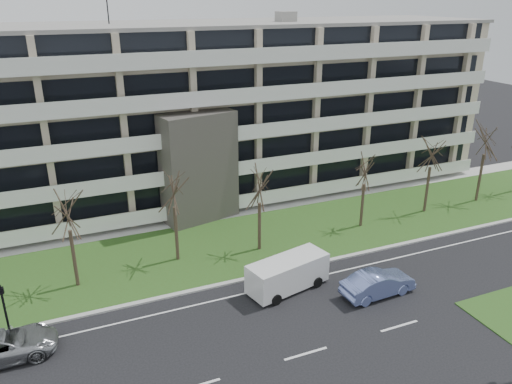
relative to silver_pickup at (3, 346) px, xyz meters
name	(u,v)px	position (x,y,z in m)	size (l,w,h in m)	color
ground	(306,354)	(14.47, -5.78, -0.74)	(160.00, 160.00, 0.00)	black
grass_verge	(223,246)	(14.47, 7.22, -0.71)	(90.00, 10.00, 0.06)	#304B19
curb	(248,278)	(14.47, 2.22, -0.68)	(90.00, 0.35, 0.12)	#B2B2AD
sidewalk	(201,218)	(14.47, 12.72, -0.70)	(90.00, 2.00, 0.08)	#B2B2AD
lane_edge_line	(257,291)	(14.47, 0.72, -0.74)	(90.00, 0.12, 0.01)	white
apartment_building	(175,113)	(14.46, 19.54, 6.87)	(60.50, 15.10, 18.75)	beige
silver_pickup	(3,346)	(0.00, 0.00, 0.00)	(2.46, 5.34, 1.48)	#A2A4A8
blue_sedan	(378,284)	(21.22, -2.60, 0.05)	(1.67, 4.80, 1.58)	#7E92DB
white_van	(289,271)	(16.43, 0.23, 0.50)	(5.65, 3.12, 2.07)	white
pedestrian_signal	(4,304)	(0.19, 1.88, 1.31)	(0.30, 0.24, 3.22)	black
tree_2	(66,208)	(4.05, 5.79, 4.73)	(3.52, 3.52, 7.04)	#382B21
tree_3	(173,185)	(10.87, 6.59, 4.90)	(3.63, 3.63, 7.26)	#382B21
tree_4	(260,184)	(16.80, 5.76, 4.40)	(3.31, 3.31, 6.62)	#382B21
tree_5	(365,168)	(25.95, 6.21, 4.28)	(3.23, 3.23, 6.46)	#382B21
tree_6	(432,149)	(32.72, 6.54, 4.86)	(3.60, 3.60, 7.21)	#382B21
tree_7	(487,135)	(38.71, 6.62, 5.41)	(3.96, 3.96, 7.91)	#382B21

